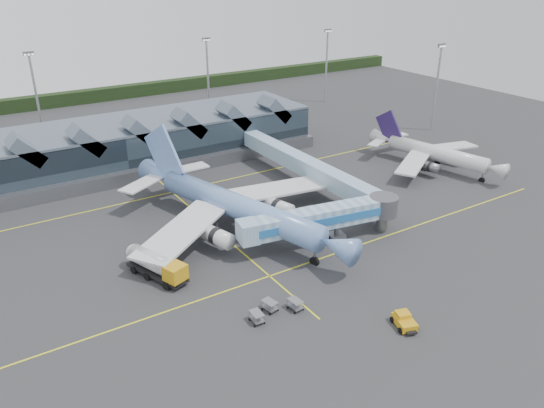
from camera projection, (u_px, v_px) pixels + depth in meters
ground at (242, 253)px, 82.56m from camera, size 260.00×260.00×0.00m
taxi_stripes at (213, 228)px, 90.23m from camera, size 120.00×60.00×0.01m
tree_line_far at (70, 98)px, 166.08m from camera, size 260.00×4.00×4.00m
terminal at (114, 146)px, 114.37m from camera, size 90.00×22.25×12.52m
light_masts at (192, 84)px, 135.70m from camera, size 132.40×42.56×22.45m
main_airliner at (231, 204)px, 88.14m from camera, size 39.85×46.81×15.30m
regional_jet at (432, 152)px, 115.15m from camera, size 28.73×31.83×10.98m
jet_bridge at (331, 217)px, 84.41m from camera, size 27.76×8.28×6.18m
fuel_truck at (155, 264)px, 75.53m from camera, size 6.15×11.01×3.73m
pushback_tug at (404, 321)px, 65.71m from camera, size 3.23×4.17×1.68m
baggage_carts at (274, 309)px, 67.95m from camera, size 7.06×3.78×1.43m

